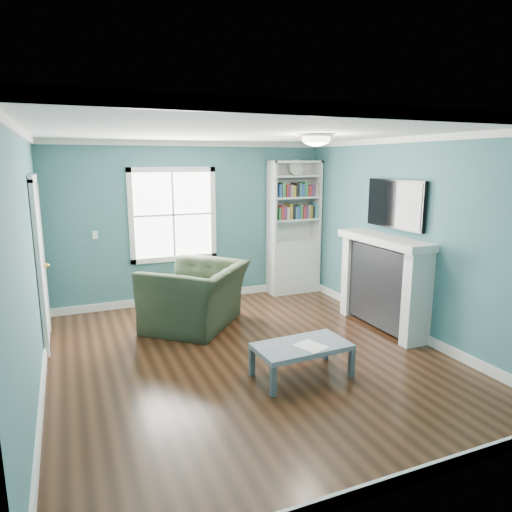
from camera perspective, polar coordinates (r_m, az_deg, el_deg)
name	(u,v)px	position (r m, az deg, el deg)	size (l,w,h in m)	color
floor	(249,357)	(5.57, -0.88, -12.49)	(5.00, 5.00, 0.00)	black
room_walls	(249,225)	(5.13, -0.94, 3.86)	(5.00, 5.00, 5.00)	#3B7275
trim	(249,255)	(5.18, -0.92, 0.08)	(4.50, 5.00, 2.60)	white
window	(173,215)	(7.42, -10.31, 5.09)	(1.40, 0.06, 1.50)	white
bookshelf	(293,241)	(8.03, 4.71, 1.93)	(0.90, 0.35, 2.31)	silver
fireplace	(383,284)	(6.53, 15.64, -3.34)	(0.44, 1.58, 1.30)	black
tv	(395,204)	(6.42, 17.03, 6.23)	(0.06, 1.10, 0.65)	black
door	(40,261)	(6.24, -25.38, -0.60)	(0.12, 0.98, 2.17)	silver
ceiling_fixture	(316,138)	(5.57, 7.54, 14.36)	(0.38, 0.38, 0.15)	white
light_switch	(95,235)	(7.29, -19.48, 2.51)	(0.08, 0.01, 0.12)	white
recliner	(196,285)	(6.43, -7.57, -3.67)	(1.34, 0.87, 1.17)	black
coffee_table	(302,348)	(5.01, 5.75, -11.41)	(1.03, 0.60, 0.37)	#444B52
paper_sheet	(311,346)	(4.95, 6.87, -11.12)	(0.24, 0.31, 0.00)	white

